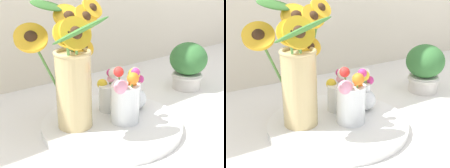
% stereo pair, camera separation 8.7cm
% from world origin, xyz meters
% --- Properties ---
extents(ground_plane, '(6.00, 6.00, 0.00)m').
position_xyz_m(ground_plane, '(0.00, 0.00, 0.00)').
color(ground_plane, silver).
extents(serving_tray, '(0.41, 0.41, 0.02)m').
position_xyz_m(serving_tray, '(0.02, 0.11, 0.01)').
color(serving_tray, white).
rests_on(serving_tray, ground_plane).
extents(mason_jar_sunflowers, '(0.27, 0.24, 0.36)m').
position_xyz_m(mason_jar_sunflowers, '(-0.08, 0.16, 0.18)').
color(mason_jar_sunflowers, '#D1B77A').
rests_on(mason_jar_sunflowers, serving_tray).
extents(vase_small_center, '(0.10, 0.09, 0.16)m').
position_xyz_m(vase_small_center, '(0.05, 0.09, 0.09)').
color(vase_small_center, white).
rests_on(vase_small_center, serving_tray).
extents(vase_bulb_right, '(0.07, 0.07, 0.13)m').
position_xyz_m(vase_bulb_right, '(0.13, 0.14, 0.07)').
color(vase_bulb_right, white).
rests_on(vase_bulb_right, serving_tray).
extents(vase_small_back, '(0.07, 0.07, 0.14)m').
position_xyz_m(vase_small_back, '(0.06, 0.18, 0.08)').
color(vase_small_back, white).
rests_on(vase_small_back, serving_tray).
extents(potted_plant, '(0.14, 0.14, 0.18)m').
position_xyz_m(potted_plant, '(0.44, 0.19, 0.10)').
color(potted_plant, beige).
rests_on(potted_plant, ground_plane).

